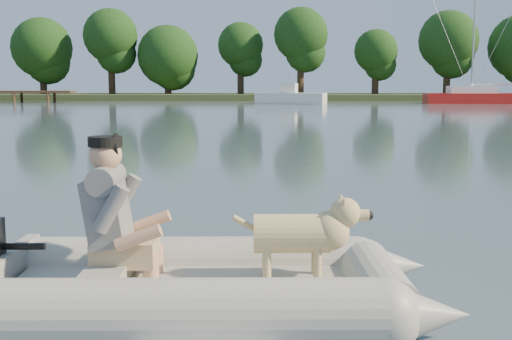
{
  "coord_description": "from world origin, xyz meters",
  "views": [
    {
      "loc": [
        -0.08,
        -5.31,
        1.79
      ],
      "look_at": [
        -0.16,
        2.28,
        0.75
      ],
      "focal_mm": 45.0,
      "sensor_mm": 36.0,
      "label": 1
    }
  ],
  "objects_px": {
    "sailboat": "(476,97)",
    "man": "(110,206)",
    "dinghy": "(204,232)",
    "motorboat": "(291,90)",
    "dog": "(292,240)"
  },
  "relations": [
    {
      "from": "sailboat",
      "to": "man",
      "type": "bearing_deg",
      "value": -108.32
    },
    {
      "from": "dinghy",
      "to": "motorboat",
      "type": "xyz_separation_m",
      "value": [
        2.78,
        48.85,
        0.51
      ]
    },
    {
      "from": "dog",
      "to": "man",
      "type": "bearing_deg",
      "value": -180.0
    },
    {
      "from": "motorboat",
      "to": "man",
      "type": "bearing_deg",
      "value": -78.18
    },
    {
      "from": "man",
      "to": "dog",
      "type": "height_order",
      "value": "man"
    },
    {
      "from": "man",
      "to": "sailboat",
      "type": "distance_m",
      "value": 53.43
    },
    {
      "from": "man",
      "to": "motorboat",
      "type": "bearing_deg",
      "value": 84.8
    },
    {
      "from": "dinghy",
      "to": "man",
      "type": "distance_m",
      "value": 0.77
    },
    {
      "from": "man",
      "to": "dog",
      "type": "relative_size",
      "value": 1.16
    },
    {
      "from": "dinghy",
      "to": "sailboat",
      "type": "distance_m",
      "value": 53.2
    },
    {
      "from": "man",
      "to": "motorboat",
      "type": "height_order",
      "value": "motorboat"
    },
    {
      "from": "dinghy",
      "to": "man",
      "type": "relative_size",
      "value": 4.07
    },
    {
      "from": "dog",
      "to": "motorboat",
      "type": "bearing_deg",
      "value": 86.47
    },
    {
      "from": "dinghy",
      "to": "sailboat",
      "type": "bearing_deg",
      "value": 68.55
    },
    {
      "from": "dinghy",
      "to": "motorboat",
      "type": "relative_size",
      "value": 0.78
    }
  ]
}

